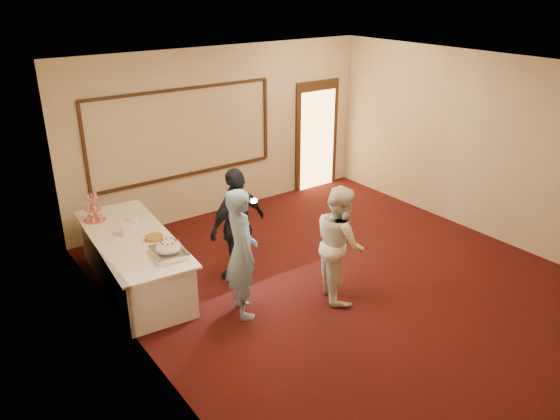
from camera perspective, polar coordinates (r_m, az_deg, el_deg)
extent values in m
plane|color=black|center=(7.96, 7.49, -7.74)|extent=(7.00, 7.00, 0.00)
cube|color=beige|center=(10.00, -5.92, 8.17)|extent=(6.00, 0.04, 3.00)
cube|color=beige|center=(5.80, -14.04, -3.76)|extent=(0.04, 7.00, 3.00)
cube|color=beige|center=(9.55, 21.36, 5.99)|extent=(0.04, 7.00, 3.00)
cube|color=white|center=(6.93, 8.80, 14.09)|extent=(6.00, 7.00, 0.04)
cube|color=#33180F|center=(9.80, -9.72, 3.68)|extent=(3.40, 0.04, 0.05)
cube|color=#33180F|center=(9.42, -10.33, 12.31)|extent=(3.40, 0.04, 0.05)
cube|color=#33180F|center=(9.01, -19.76, 5.92)|extent=(0.05, 0.04, 1.50)
cube|color=#33180F|center=(10.41, -1.52, 9.45)|extent=(0.05, 0.04, 1.50)
cube|color=#33180F|center=(11.26, 3.84, 7.83)|extent=(1.05, 0.06, 2.20)
cube|color=#FFBF66|center=(11.26, 3.92, 7.30)|extent=(0.85, 0.02, 2.00)
cube|color=white|center=(7.98, -14.98, -5.27)|extent=(1.10, 2.52, 0.74)
cube|color=white|center=(7.81, -15.26, -2.78)|extent=(1.22, 2.66, 0.03)
cube|color=#B8BCC0|center=(7.16, -11.50, -4.51)|extent=(0.46, 0.55, 0.04)
ellipsoid|color=white|center=(7.12, -11.56, -3.84)|extent=(0.33, 0.33, 0.15)
cube|color=silver|center=(7.31, -11.26, -3.67)|extent=(0.13, 0.34, 0.01)
cylinder|color=#EA5176|center=(8.39, -18.94, 0.31)|extent=(0.02, 0.02, 0.42)
cylinder|color=#EA5176|center=(8.47, -18.76, -0.97)|extent=(0.32, 0.32, 0.01)
cylinder|color=#EA5176|center=(8.41, -18.91, 0.08)|extent=(0.24, 0.24, 0.01)
cylinder|color=#EA5176|center=(8.35, -19.06, 1.15)|extent=(0.17, 0.17, 0.01)
cylinder|color=white|center=(7.85, -15.74, -2.01)|extent=(0.17, 0.17, 0.14)
cylinder|color=white|center=(7.82, -15.80, -1.53)|extent=(0.18, 0.18, 0.01)
cylinder|color=white|center=(8.09, -15.24, -1.13)|extent=(0.18, 0.18, 0.15)
cylinder|color=white|center=(8.06, -15.30, -0.61)|extent=(0.19, 0.19, 0.01)
cylinder|color=white|center=(7.62, -13.00, -3.01)|extent=(0.28, 0.28, 0.01)
cylinder|color=olive|center=(7.61, -13.02, -2.82)|extent=(0.24, 0.24, 0.05)
imported|color=#82A8D4|center=(6.89, -4.03, -4.52)|extent=(0.57, 0.72, 1.73)
imported|color=white|center=(7.32, 6.25, -3.44)|extent=(0.86, 0.95, 1.60)
imported|color=black|center=(7.70, -4.44, -1.60)|extent=(1.05, 0.61, 1.69)
cube|color=white|center=(7.40, -2.74, 0.98)|extent=(0.08, 0.06, 0.05)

